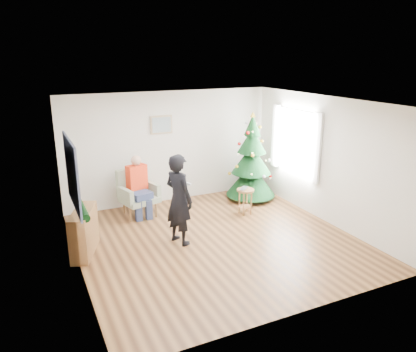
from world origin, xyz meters
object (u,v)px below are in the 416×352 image
stool (245,201)px  console (84,232)px  armchair (138,198)px  standing_man (179,199)px  christmas_tree (251,161)px

stool → console: (-3.49, -0.38, 0.11)m
stool → armchair: 2.35m
armchair → standing_man: size_ratio=0.59×
standing_man → christmas_tree: bearing=-79.5°
armchair → standing_man: (0.32, -1.68, 0.48)m
christmas_tree → armchair: christmas_tree is taller
christmas_tree → stool: 1.21m
armchair → standing_man: standing_man is taller
standing_man → armchair: bearing=-10.5°
console → stool: bearing=27.7°
christmas_tree → armchair: 2.82m
christmas_tree → standing_man: bearing=-148.4°
christmas_tree → armchair: size_ratio=2.12×
armchair → console: size_ratio=1.01×
console → standing_man: bearing=10.7°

